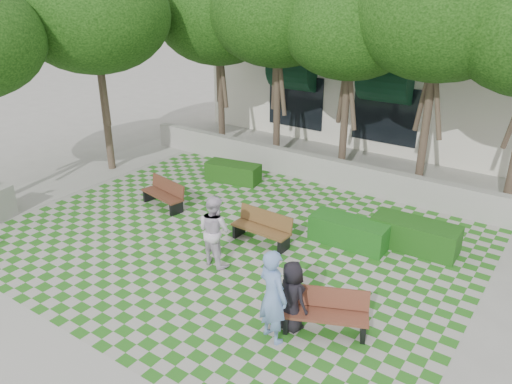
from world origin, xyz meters
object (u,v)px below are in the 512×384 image
Objects in this scene: hedge_midright at (349,232)px; person_blue at (273,296)px; bench_mid at (262,228)px; person_white at (214,230)px; bench_east at (325,313)px; person_dark at (292,296)px; bench_west at (164,194)px; hedge_east at (415,235)px; hedge_midleft at (233,172)px.

person_blue is at bearing -84.47° from hedge_midright.
person_white is at bearing -101.40° from bench_mid.
person_dark is at bearing -176.93° from bench_east.
person_dark reaches higher than bench_west.
person_dark is (-0.59, -0.30, 0.32)m from bench_east.
person_white reaches higher than bench_west.
person_white is (-3.72, -3.47, 0.51)m from hedge_east.
bench_mid is at bearing -42.80° from hedge_midleft.
person_blue is (-1.07, -5.00, 0.59)m from hedge_east.
hedge_east is at bearing 61.01° from bench_east.
bench_mid is at bearing 8.35° from bench_west.
person_blue is (2.31, -3.04, 0.55)m from bench_mid.
hedge_midleft is 5.41m from person_white.
person_blue is 3.07m from person_white.
hedge_midleft is (-6.28, 5.27, -0.10)m from bench_east.
bench_west reaches higher than hedge_east.
bench_east is 0.95× the size of hedge_midleft.
bench_mid reaches higher than hedge_east.
person_dark is (0.55, -3.79, 0.39)m from hedge_midright.
person_white is (-3.38, 0.75, 0.47)m from bench_east.
bench_west is (-3.71, 0.17, -0.01)m from bench_mid.
hedge_east is 1.21× the size of person_white.
hedge_midright is 1.36× the size of person_dark.
bench_east is 1.05× the size of bench_west.
bench_west is 5.71m from hedge_midright.
bench_east is 8.20m from hedge_midleft.
person_dark is at bearing -101.66° from hedge_east.
bench_mid reaches higher than hedge_midleft.
hedge_midright is (1.89, 1.23, -0.06)m from bench_mid.
hedge_east is (3.37, 1.96, -0.04)m from bench_mid.
hedge_midright is 1.09× the size of hedge_midleft.
person_blue is at bearing -156.86° from bench_east.
person_dark is at bearing -12.94° from bench_west.
hedge_east is 5.12m from person_white.
person_dark reaches higher than bench_mid.
hedge_midleft is at bearing 115.72° from bench_east.
hedge_midleft is at bearing 91.87° from bench_west.
person_blue reaches higher than bench_west.
person_white is (-2.24, -2.74, 0.54)m from hedge_midright.
bench_east is at bearing -72.01° from hedge_midright.
bench_east is 0.90× the size of person_blue.
bench_west is at bearing 135.92° from bench_east.
person_dark is (6.15, -2.73, 0.34)m from bench_west.
bench_east is at bearing -133.98° from person_dark.
hedge_midleft is 1.24× the size of person_dark.
bench_mid reaches higher than bench_west.
person_dark reaches higher than hedge_midleft.
bench_west is at bearing -10.17° from person_blue.
bench_east is at bearing -8.82° from bench_west.
bench_west is 2.88m from hedge_midleft.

